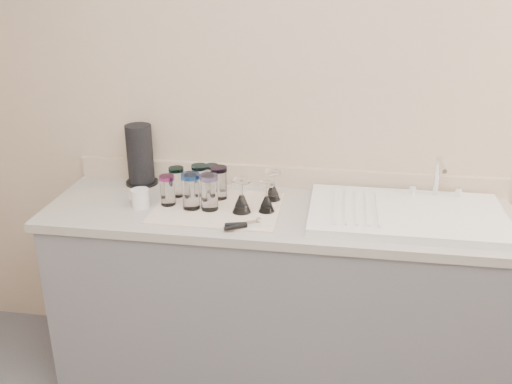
% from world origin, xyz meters
% --- Properties ---
extents(room_envelope, '(3.54, 3.50, 2.52)m').
position_xyz_m(room_envelope, '(0.00, 0.00, 1.56)').
color(room_envelope, '#58585E').
rests_on(room_envelope, ground).
extents(counter_unit, '(2.06, 0.62, 0.90)m').
position_xyz_m(counter_unit, '(0.00, 1.20, 0.45)').
color(counter_unit, slate).
rests_on(counter_unit, ground).
extents(sink_unit, '(0.82, 0.50, 0.22)m').
position_xyz_m(sink_unit, '(0.55, 1.20, 0.92)').
color(sink_unit, white).
rests_on(sink_unit, counter_unit).
extents(dish_towel, '(0.55, 0.42, 0.01)m').
position_xyz_m(dish_towel, '(-0.27, 1.17, 0.90)').
color(dish_towel, white).
rests_on(dish_towel, counter_unit).
extents(tumbler_teal, '(0.07, 0.07, 0.14)m').
position_xyz_m(tumbler_teal, '(-0.48, 1.27, 0.98)').
color(tumbler_teal, white).
rests_on(tumbler_teal, dish_towel).
extents(tumbler_cyan, '(0.07, 0.07, 0.14)m').
position_xyz_m(tumbler_cyan, '(-0.38, 1.31, 0.98)').
color(tumbler_cyan, white).
rests_on(tumbler_cyan, dish_towel).
extents(tumbler_purple, '(0.08, 0.08, 0.15)m').
position_xyz_m(tumbler_purple, '(-0.28, 1.28, 0.98)').
color(tumbler_purple, white).
rests_on(tumbler_purple, dish_towel).
extents(tumbler_magenta, '(0.07, 0.07, 0.14)m').
position_xyz_m(tumbler_magenta, '(-0.49, 1.17, 0.98)').
color(tumbler_magenta, white).
rests_on(tumbler_magenta, dish_towel).
extents(tumbler_blue, '(0.08, 0.08, 0.16)m').
position_xyz_m(tumbler_blue, '(-0.38, 1.15, 0.99)').
color(tumbler_blue, white).
rests_on(tumbler_blue, dish_towel).
extents(tumbler_lavender, '(0.08, 0.08, 0.16)m').
position_xyz_m(tumbler_lavender, '(-0.29, 1.15, 0.99)').
color(tumbler_lavender, white).
rests_on(tumbler_lavender, dish_towel).
extents(tumbler_extra, '(0.06, 0.06, 0.12)m').
position_xyz_m(tumbler_extra, '(-0.34, 1.38, 0.97)').
color(tumbler_extra, white).
rests_on(tumbler_extra, dish_towel).
extents(goblet_back_right, '(0.07, 0.07, 0.13)m').
position_xyz_m(goblet_back_right, '(-0.04, 1.30, 0.95)').
color(goblet_back_right, white).
rests_on(goblet_back_right, dish_towel).
extents(goblet_front_left, '(0.08, 0.08, 0.15)m').
position_xyz_m(goblet_front_left, '(-0.15, 1.14, 0.96)').
color(goblet_front_left, white).
rests_on(goblet_front_left, dish_towel).
extents(goblet_front_right, '(0.07, 0.07, 0.13)m').
position_xyz_m(goblet_front_right, '(-0.05, 1.16, 0.95)').
color(goblet_front_right, white).
rests_on(goblet_front_right, dish_towel).
extents(can_opener, '(0.15, 0.10, 0.02)m').
position_xyz_m(can_opener, '(-0.12, 0.99, 0.92)').
color(can_opener, silver).
rests_on(can_opener, dish_towel).
extents(white_mug, '(0.12, 0.11, 0.08)m').
position_xyz_m(white_mug, '(-0.61, 1.14, 0.94)').
color(white_mug, white).
rests_on(white_mug, counter_unit).
extents(paper_towel_roll, '(0.16, 0.16, 0.30)m').
position_xyz_m(paper_towel_roll, '(-0.70, 1.42, 1.04)').
color(paper_towel_roll, black).
rests_on(paper_towel_roll, counter_unit).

